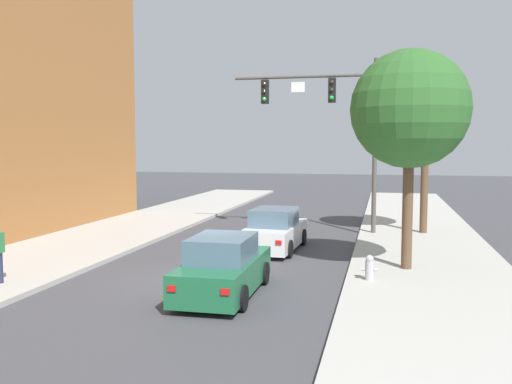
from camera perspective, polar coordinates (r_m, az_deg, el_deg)
The scene contains 9 objects.
ground_plane at distance 16.14m, azimuth -5.42°, elevation -9.31°, with size 120.00×120.00×0.00m, color #424247.
sidewalk_left at distance 19.17m, azimuth -24.32°, elevation -7.22°, with size 5.00×60.00×0.15m, color #B2AFA8.
sidewalk_right at distance 15.38m, azimuth 18.57°, elevation -9.98°, with size 5.00×60.00×0.15m, color #B2AFA8.
traffic_signal_mast at distance 24.31m, azimuth 8.12°, elevation 8.10°, with size 6.31×0.38×7.50m.
car_lead_white at distance 20.68m, azimuth 1.97°, elevation -4.10°, with size 1.97×4.30×1.60m.
car_following_green at distance 14.58m, azimuth -3.41°, elevation -7.93°, with size 1.87×4.26×1.60m.
fire_hydrant at distance 15.93m, azimuth 11.73°, elevation -7.71°, with size 0.48×0.24×0.72m.
street_tree_nearest at distance 17.36m, azimuth 15.72°, elevation 8.24°, with size 3.60×3.60×6.69m.
street_tree_second at distance 24.81m, azimuth 17.32°, elevation 8.84°, with size 3.48×3.48×7.38m.
Camera 1 is at (5.03, -14.81, 3.96)m, focal length 38.43 mm.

